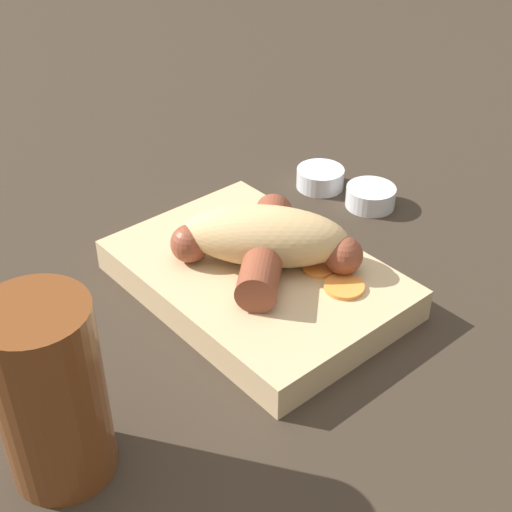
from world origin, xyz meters
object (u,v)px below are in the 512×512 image
(food_tray, at_px, (256,279))
(drink_glass, at_px, (50,394))
(condiment_cup_near, at_px, (370,198))
(condiment_cup_far, at_px, (320,179))
(sausage, at_px, (266,249))
(bread_roll, at_px, (269,238))

(food_tray, bearing_deg, drink_glass, 105.14)
(condiment_cup_near, bearing_deg, food_tray, 100.18)
(food_tray, height_order, drink_glass, drink_glass)
(food_tray, bearing_deg, condiment_cup_far, -61.28)
(food_tray, xyz_separation_m, drink_glass, (-0.06, 0.23, 0.05))
(condiment_cup_near, bearing_deg, condiment_cup_far, 10.18)
(food_tray, relative_size, sausage, 1.87)
(sausage, distance_m, condiment_cup_far, 0.21)
(sausage, bearing_deg, condiment_cup_far, -59.09)
(food_tray, bearing_deg, sausage, -131.39)
(condiment_cup_far, distance_m, drink_glass, 0.44)
(condiment_cup_near, relative_size, drink_glass, 0.39)
(condiment_cup_near, distance_m, condiment_cup_far, 0.07)
(condiment_cup_far, bearing_deg, sausage, 120.91)
(bread_roll, distance_m, drink_glass, 0.24)
(food_tray, xyz_separation_m, sausage, (-0.01, -0.01, 0.03))
(bread_roll, xyz_separation_m, condiment_cup_near, (0.04, -0.18, -0.05))
(sausage, bearing_deg, drink_glass, 103.47)
(bread_roll, height_order, drink_glass, drink_glass)
(drink_glass, bearing_deg, sausage, -76.53)
(food_tray, relative_size, drink_glass, 1.84)
(sausage, relative_size, condiment_cup_near, 2.55)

